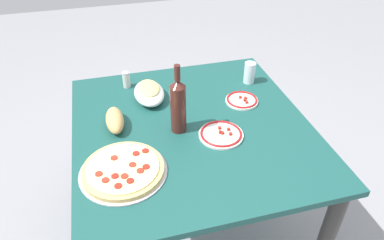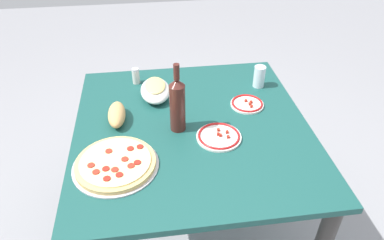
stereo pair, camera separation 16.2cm
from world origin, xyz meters
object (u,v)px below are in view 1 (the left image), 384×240
Objects in this scene: baked_pasta_dish at (149,92)px; pepperoni_pizza at (123,170)px; side_plate_far at (221,134)px; wine_bottle at (178,105)px; water_glass at (250,73)px; spice_shaker at (126,80)px; side_plate_near at (242,100)px; bread_loaf at (115,120)px; dining_table at (192,145)px.

pepperoni_pizza is at bearing -20.53° from baked_pasta_dish.
side_plate_far is (0.38, 0.26, -0.03)m from baked_pasta_dish.
wine_bottle is 2.82× the size of water_glass.
spice_shaker reaches higher than pepperoni_pizza.
baked_pasta_dish is 0.73× the size of wine_bottle.
bread_loaf reaches higher than side_plate_near.
side_plate_near is (-0.12, 0.29, 0.13)m from dining_table.
bread_loaf is at bearing -109.23° from wine_bottle.
dining_table is 0.35m from baked_pasta_dish.
side_plate_far is (0.11, 0.10, 0.13)m from dining_table.
baked_pasta_dish is 1.21× the size of side_plate_far.
pepperoni_pizza is at bearing 0.48° from bread_loaf.
wine_bottle reaches higher than side_plate_far.
dining_table is 5.64× the size of side_plate_far.
water_glass reaches higher than side_plate_far.
pepperoni_pizza is 0.37m from wine_bottle.
side_plate_near reaches higher than dining_table.
baked_pasta_dish reaches higher than side_plate_far.
water_glass is 0.58× the size of side_plate_far.
water_glass is at bearing 125.27° from pepperoni_pizza.
wine_bottle is 0.23m from side_plate_far.
spice_shaker is (-0.43, -0.18, -0.09)m from wine_bottle.
side_plate_far is (-0.12, 0.44, -0.01)m from pepperoni_pizza.
water_glass is at bearing 143.75° from side_plate_far.
bread_loaf is at bearing -103.38° from dining_table.
bread_loaf is at bearing -179.52° from pepperoni_pizza.
water_glass is 1.33× the size of spice_shaker.
side_plate_near is at bearing 140.81° from side_plate_far.
baked_pasta_dish is at bearing -87.28° from water_glass.
water_glass is at bearing 123.73° from wine_bottle.
pepperoni_pizza is at bearing -60.98° from side_plate_near.
water_glass is 0.50m from side_plate_far.
baked_pasta_dish is 0.31m from wine_bottle.
side_plate_far is at bearing 61.60° from wine_bottle.
wine_bottle is 1.65× the size of side_plate_far.
spice_shaker is (-0.12, -0.65, -0.02)m from water_glass.
pepperoni_pizza is 1.74× the size of side_plate_far.
dining_table is 6.81× the size of side_plate_near.
spice_shaker reaches higher than baked_pasta_dish.
bread_loaf is (0.22, -0.74, -0.02)m from water_glass.
water_glass reaches higher than pepperoni_pizza.
pepperoni_pizza is 0.91m from water_glass.
side_plate_near is (-0.35, 0.63, -0.01)m from pepperoni_pizza.
water_glass is (-0.52, 0.74, 0.04)m from pepperoni_pizza.
side_plate_near is 0.83× the size of side_plate_far.
dining_table is at bearing -53.47° from water_glass.
side_plate_near is at bearing 111.21° from wine_bottle.
spice_shaker reaches higher than dining_table.
side_plate_near is (0.17, -0.11, -0.05)m from water_glass.
spice_shaker is (-0.15, -0.10, 0.00)m from baked_pasta_dish.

